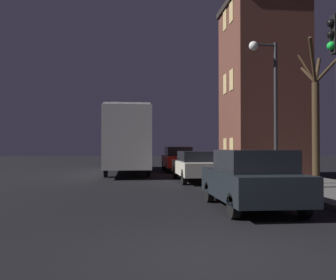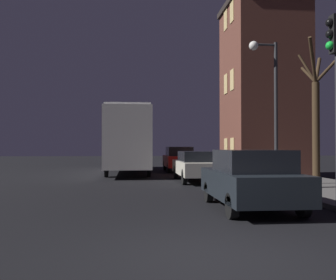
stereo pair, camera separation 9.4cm
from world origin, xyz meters
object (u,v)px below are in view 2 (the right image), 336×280
object	(u,v)px
car_far_lane	(179,159)
streetlamp	(269,90)
traffic_light	(336,72)
bare_tree	(316,118)
car_mid_lane	(197,165)
bus	(128,137)
car_near_lane	(251,179)

from	to	relation	value
car_far_lane	streetlamp	bearing A→B (deg)	-77.06
car_far_lane	traffic_light	bearing A→B (deg)	-84.09
bare_tree	car_mid_lane	bearing A→B (deg)	130.99
bus	car_near_lane	world-z (taller)	bus
streetlamp	bare_tree	xyz separation A→B (m)	(1.31, -1.23, -1.20)
streetlamp	bare_tree	bearing A→B (deg)	-43.29
car_near_lane	traffic_light	bearing A→B (deg)	-35.77
car_near_lane	car_far_lane	world-z (taller)	car_far_lane
bus	car_far_lane	size ratio (longest dim) A/B	2.74
streetlamp	car_mid_lane	bearing A→B (deg)	128.29
bare_tree	bus	world-z (taller)	bare_tree
streetlamp	bus	bearing A→B (deg)	120.19
car_mid_lane	bus	bearing A→B (deg)	116.06
traffic_light	bare_tree	world-z (taller)	bare_tree
traffic_light	bus	xyz separation A→B (m)	(-4.97, 15.70, -1.10)
bare_tree	bus	bearing A→B (deg)	122.46
bare_tree	bus	size ratio (longest dim) A/B	0.45
streetlamp	traffic_light	xyz separation A→B (m)	(-0.65, -6.04, -0.50)
traffic_light	car_far_lane	size ratio (longest dim) A/B	1.10
bus	car_mid_lane	xyz separation A→B (m)	(3.26, -6.67, -1.50)
car_mid_lane	car_far_lane	xyz separation A→B (m)	(0.03, 7.14, 0.07)
bus	bare_tree	bearing A→B (deg)	-57.54
bare_tree	car_near_lane	size ratio (longest dim) A/B	1.33
streetlamp	traffic_light	bearing A→B (deg)	-96.17
traffic_light	car_far_lane	xyz separation A→B (m)	(-1.67, 16.16, -2.52)
streetlamp	car_near_lane	size ratio (longest dim) A/B	1.43
traffic_light	bus	bearing A→B (deg)	107.56
car_mid_lane	car_near_lane	bearing A→B (deg)	-89.77
traffic_light	bare_tree	bearing A→B (deg)	67.76
bare_tree	bus	distance (m)	12.92
traffic_light	car_near_lane	world-z (taller)	traffic_light
bus	streetlamp	bearing A→B (deg)	-59.81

